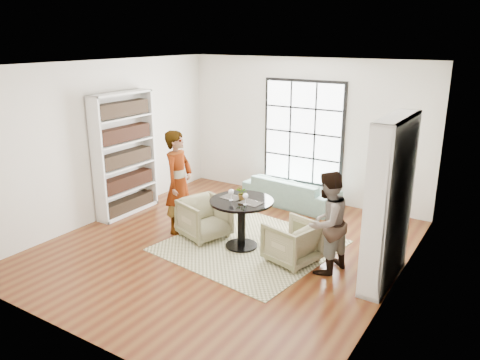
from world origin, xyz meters
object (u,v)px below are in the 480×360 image
Objects in this scene: sofa at (291,191)px; flower_centerpiece at (242,193)px; wine_glass_right at (245,196)px; person_right at (327,223)px; pedestal_table at (242,213)px; armchair_left at (204,218)px; armchair_right at (292,242)px; wine_glass_left at (231,192)px; person_left at (179,182)px.

sofa is 2.40m from flower_centerpiece.
wine_glass_right is at bearing 104.69° from sofa.
person_right reaches higher than wine_glass_right.
pedestal_table is at bearing 101.26° from sofa.
wine_glass_right is at bearing -46.79° from flower_centerpiece.
armchair_left is 1.06× the size of armchair_right.
armchair_right is at bearing 7.68° from wine_glass_right.
wine_glass_left is at bearing -71.63° from armchair_right.
wine_glass_left is (-1.64, -0.06, 0.20)m from person_right.
person_left is (-1.32, 0.00, 0.32)m from pedestal_table.
armchair_left is 1.72m from armchair_right.
armchair_left is at bearing -99.14° from person_left.
person_left is at bearing 70.50° from sofa.
person_right is (2.82, -0.04, -0.15)m from person_left.
pedestal_table is 0.53× the size of sofa.
sofa is at bearing -138.32° from armchair_right.
pedestal_table is 5.40× the size of wine_glass_left.
wine_glass_left reaches higher than armchair_left.
wine_glass_right is 0.86× the size of flower_centerpiece.
armchair_left is (-0.77, 0.00, -0.25)m from pedestal_table.
person_left is (-2.27, 0.04, 0.59)m from armchair_right.
sofa is at bearing 5.56° from armchair_left.
armchair_right is 2.35m from person_left.
pedestal_table is at bearing -77.27° from armchair_right.
armchair_right is at bearing -76.13° from person_right.
wine_glass_left is at bearing -104.08° from person_left.
person_left is 9.51× the size of wine_glass_left.
flower_centerpiece is at bearing 87.28° from pedestal_table.
person_right is at bearing -1.54° from pedestal_table.
flower_centerpiece is (-0.16, 0.17, -0.03)m from wine_glass_right.
wine_glass_left is 0.88× the size of flower_centerpiece.
armchair_right is 3.82× the size of wine_glass_right.
pedestal_table reaches higher than sofa.
armchair_left is at bearing -77.15° from person_right.
armchair_right is at bearing 3.23° from wine_glass_left.
person_left reaches higher than armchair_left.
wine_glass_right is at bearing -67.17° from armchair_right.
person_right is at bearing -72.25° from armchair_left.
wine_glass_right reaches higher than sofa.
person_right is (2.27, -0.04, 0.43)m from armchair_left.
armchair_left is 2.31m from person_right.
armchair_left is at bearing -76.20° from armchair_right.
person_left reaches higher than person_right.
flower_centerpiece is (-0.95, 0.07, 0.61)m from armchair_right.
person_left is 2.83m from person_right.
sofa is 2.38m from armchair_left.
sofa is 1.08× the size of person_left.
wine_glass_right is at bearing -71.58° from person_right.
armchair_left is at bearing 171.03° from wine_glass_right.
person_left is at bearing 174.33° from wine_glass_right.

